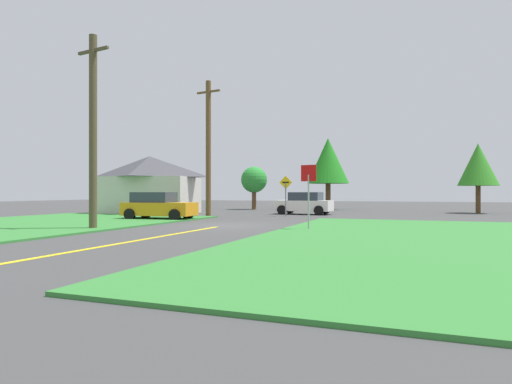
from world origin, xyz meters
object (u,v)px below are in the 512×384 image
(parked_car_near_building, at_px, (158,206))
(utility_pole_near, at_px, (93,130))
(utility_pole_mid, at_px, (208,148))
(oak_tree_left, at_px, (478,165))
(pine_tree_center, at_px, (254,180))
(stop_sign, at_px, (309,185))
(oak_tree_right, at_px, (328,161))
(barn, at_px, (149,185))
(car_approaching_junction, at_px, (304,203))
(direction_sign, at_px, (286,191))

(parked_car_near_building, bearing_deg, utility_pole_near, -85.24)
(utility_pole_mid, distance_m, oak_tree_left, 20.80)
(parked_car_near_building, distance_m, pine_tree_center, 16.39)
(parked_car_near_building, xyz_separation_m, utility_pole_near, (1.17, -6.75, 3.50))
(stop_sign, xyz_separation_m, utility_pole_mid, (-8.59, 7.63, 2.64))
(utility_pole_mid, bearing_deg, utility_pole_near, -91.35)
(utility_pole_near, xyz_separation_m, oak_tree_right, (5.27, 25.20, 0.25))
(oak_tree_left, distance_m, barn, 25.30)
(utility_pole_mid, distance_m, oak_tree_right, 15.58)
(car_approaching_junction, relative_size, barn, 0.54)
(utility_pole_near, xyz_separation_m, direction_sign, (4.82, 12.89, -2.60))
(pine_tree_center, bearing_deg, car_approaching_junction, -47.19)
(parked_car_near_building, xyz_separation_m, barn, (-4.90, 6.24, 1.38))
(car_approaching_junction, height_order, utility_pole_near, utility_pole_near)
(parked_car_near_building, bearing_deg, car_approaching_junction, 49.03)
(oak_tree_left, relative_size, barn, 0.71)
(utility_pole_near, bearing_deg, oak_tree_right, 78.18)
(direction_sign, xyz_separation_m, oak_tree_left, (12.67, 9.16, 2.03))
(oak_tree_right, height_order, barn, oak_tree_right)
(parked_car_near_building, height_order, barn, barn)
(parked_car_near_building, height_order, oak_tree_right, oak_tree_right)
(utility_pole_near, height_order, oak_tree_left, utility_pole_near)
(direction_sign, xyz_separation_m, barn, (-10.89, 0.10, 0.48))
(car_approaching_junction, xyz_separation_m, pine_tree_center, (-6.70, 7.23, 1.97))
(direction_sign, distance_m, oak_tree_left, 15.77)
(utility_pole_mid, distance_m, direction_sign, 5.92)
(pine_tree_center, bearing_deg, oak_tree_left, -2.97)
(stop_sign, xyz_separation_m, direction_sign, (-4.02, 10.06, -0.22))
(direction_sign, bearing_deg, car_approaching_junction, 79.30)
(parked_car_near_building, height_order, utility_pole_mid, utility_pole_mid)
(car_approaching_junction, distance_m, oak_tree_left, 13.96)
(pine_tree_center, xyz_separation_m, barn, (-4.74, -10.04, -0.59))
(oak_tree_left, distance_m, pine_tree_center, 18.87)
(stop_sign, height_order, utility_pole_mid, utility_pole_mid)
(pine_tree_center, bearing_deg, stop_sign, -63.28)
(pine_tree_center, distance_m, oak_tree_right, 7.18)
(parked_car_near_building, relative_size, car_approaching_junction, 1.05)
(parked_car_near_building, relative_size, direction_sign, 1.58)
(pine_tree_center, xyz_separation_m, oak_tree_right, (6.60, 2.18, 1.78))
(parked_car_near_building, xyz_separation_m, direction_sign, (5.99, 6.14, 0.90))
(car_approaching_junction, bearing_deg, utility_pole_near, 74.13)
(utility_pole_mid, distance_m, barn, 7.21)
(utility_pole_mid, height_order, direction_sign, utility_pole_mid)
(stop_sign, relative_size, utility_pole_near, 0.33)
(oak_tree_left, relative_size, pine_tree_center, 1.33)
(car_approaching_junction, bearing_deg, barn, 16.68)
(car_approaching_junction, height_order, pine_tree_center, pine_tree_center)
(stop_sign, bearing_deg, car_approaching_junction, -63.64)
(parked_car_near_building, distance_m, car_approaching_junction, 11.16)
(car_approaching_junction, xyz_separation_m, barn, (-11.44, -2.81, 1.38))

